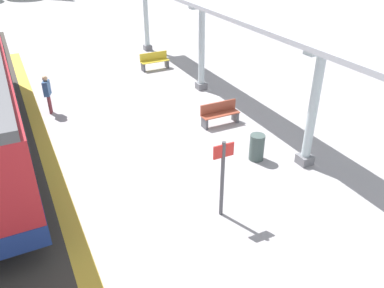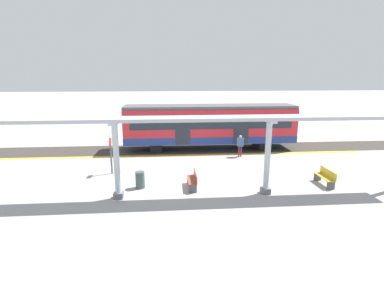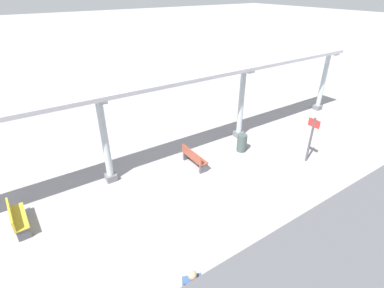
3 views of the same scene
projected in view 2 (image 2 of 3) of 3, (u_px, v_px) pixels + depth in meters
ground_plane at (189, 172)px, 17.71m from camera, size 176.00×176.00×0.00m
tactile_edge_strip at (185, 155)px, 21.37m from camera, size 0.50×26.82×0.01m
trackbed at (184, 149)px, 23.16m from camera, size 3.20×38.82×0.01m
train_near_carriage at (210, 126)px, 22.89m from camera, size 2.65×13.23×3.48m
canopy_pillar_second at (116, 160)px, 13.53m from camera, size 1.10×0.44×3.73m
canopy_pillar_third at (267, 157)px, 14.09m from camera, size 1.10×0.44×3.73m
canopy_beam at (195, 119)px, 13.37m from camera, size 1.20×22.03×0.16m
bench_near_end at (326, 177)px, 15.58m from camera, size 1.51×0.47×0.86m
bench_mid_platform at (193, 180)px, 15.17m from camera, size 1.50×0.44×0.86m
trash_bin at (140, 180)px, 15.14m from camera, size 0.48×0.48×0.88m
platform_info_sign at (111, 152)px, 17.13m from camera, size 0.56×0.10×2.20m
passenger_waiting_near_edge at (240, 143)px, 20.81m from camera, size 0.35×0.50×1.58m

